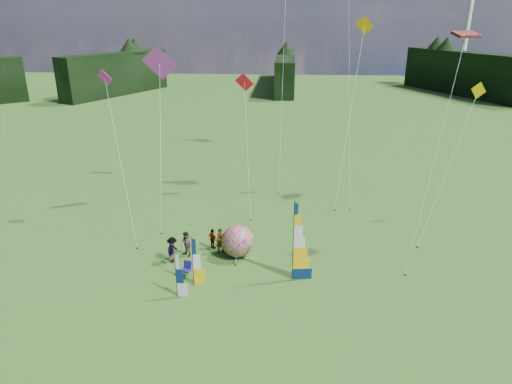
# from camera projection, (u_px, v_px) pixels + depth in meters

# --- Properties ---
(ground) EXTENTS (220.00, 220.00, 0.00)m
(ground) POSITION_uv_depth(u_px,v_px,m) (268.00, 305.00, 26.59)
(ground) COLOR #417425
(ground) RESTS_ON ground
(treeline_ring) EXTENTS (210.00, 210.00, 8.00)m
(treeline_ring) POSITION_uv_depth(u_px,v_px,m) (269.00, 244.00, 25.14)
(treeline_ring) COLOR black
(treeline_ring) RESTS_ON ground
(turbine_right) EXTENTS (8.00, 1.20, 30.00)m
(turbine_right) POSITION_uv_depth(u_px,v_px,m) (469.00, 18.00, 112.99)
(turbine_right) COLOR silver
(turbine_right) RESTS_ON ground
(feather_banner_main) EXTENTS (1.42, 0.28, 5.28)m
(feather_banner_main) POSITION_uv_depth(u_px,v_px,m) (293.00, 243.00, 28.21)
(feather_banner_main) COLOR #0B2352
(feather_banner_main) RESTS_ON ground
(side_banner_left) EXTENTS (0.91, 0.22, 3.22)m
(side_banner_left) POSITION_uv_depth(u_px,v_px,m) (193.00, 262.00, 27.99)
(side_banner_left) COLOR yellow
(side_banner_left) RESTS_ON ground
(side_banner_far) EXTENTS (0.86, 0.15, 2.84)m
(side_banner_far) POSITION_uv_depth(u_px,v_px,m) (176.00, 276.00, 26.88)
(side_banner_far) COLOR white
(side_banner_far) RESTS_ON ground
(bol_inflatable) EXTENTS (2.86, 2.86, 2.27)m
(bol_inflatable) POSITION_uv_depth(u_px,v_px,m) (238.00, 241.00, 31.64)
(bol_inflatable) COLOR #11008E
(bol_inflatable) RESTS_ON ground
(spectator_a) EXTENTS (0.77, 0.63, 1.84)m
(spectator_a) POSITION_uv_depth(u_px,v_px,m) (221.00, 241.00, 32.12)
(spectator_a) COLOR #66594C
(spectator_a) RESTS_ON ground
(spectator_b) EXTENTS (0.99, 0.89, 1.85)m
(spectator_b) POSITION_uv_depth(u_px,v_px,m) (186.00, 245.00, 31.61)
(spectator_b) COLOR #66594C
(spectator_b) RESTS_ON ground
(spectator_c) EXTENTS (0.65, 1.26, 1.85)m
(spectator_c) POSITION_uv_depth(u_px,v_px,m) (172.00, 250.00, 30.90)
(spectator_c) COLOR #66594C
(spectator_c) RESTS_ON ground
(spectator_d) EXTENTS (0.89, 0.89, 1.53)m
(spectator_d) POSITION_uv_depth(u_px,v_px,m) (213.00, 239.00, 32.77)
(spectator_d) COLOR #66594C
(spectator_d) RESTS_ON ground
(camp_chair) EXTENTS (0.72, 0.72, 1.01)m
(camp_chair) POSITION_uv_depth(u_px,v_px,m) (186.00, 269.00, 29.34)
(camp_chair) COLOR navy
(camp_chair) RESTS_ON ground
(kite_whale) EXTENTS (8.10, 14.61, 23.85)m
(kite_whale) POSITION_uv_depth(u_px,v_px,m) (350.00, 62.00, 40.35)
(kite_whale) COLOR black
(kite_whale) RESTS_ON ground
(kite_rainbow_delta) EXTENTS (9.55, 13.87, 14.42)m
(kite_rainbow_delta) POSITION_uv_depth(u_px,v_px,m) (159.00, 130.00, 36.26)
(kite_rainbow_delta) COLOR #FC2200
(kite_rainbow_delta) RESTS_ON ground
(kite_parafoil) EXTENTS (10.43, 11.83, 16.57)m
(kite_parafoil) POSITION_uv_depth(u_px,v_px,m) (438.00, 140.00, 29.22)
(kite_parafoil) COLOR red
(kite_parafoil) RESTS_ON ground
(small_kite_red) EXTENTS (4.39, 10.79, 11.53)m
(small_kite_red) POSITION_uv_depth(u_px,v_px,m) (247.00, 140.00, 39.06)
(small_kite_red) COLOR red
(small_kite_red) RESTS_ON ground
(small_kite_orange) EXTENTS (5.78, 10.21, 16.25)m
(small_kite_orange) POSITION_uv_depth(u_px,v_px,m) (350.00, 109.00, 39.74)
(small_kite_orange) COLOR #D38F00
(small_kite_orange) RESTS_ON ground
(small_kite_yellow) EXTENTS (9.87, 11.04, 11.45)m
(small_kite_yellow) POSITION_uv_depth(u_px,v_px,m) (450.00, 159.00, 34.09)
(small_kite_yellow) COLOR #DCA800
(small_kite_yellow) RESTS_ON ground
(small_kite_pink) EXTENTS (8.34, 10.18, 12.40)m
(small_kite_pink) POSITION_uv_depth(u_px,v_px,m) (119.00, 153.00, 33.90)
(small_kite_pink) COLOR #EF2BB1
(small_kite_pink) RESTS_ON ground
(small_kite_green) EXTENTS (7.54, 12.60, 22.31)m
(small_kite_green) POSITION_uv_depth(u_px,v_px,m) (283.00, 67.00, 43.63)
(small_kite_green) COLOR #45CE5E
(small_kite_green) RESTS_ON ground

